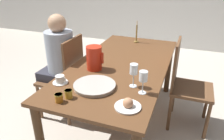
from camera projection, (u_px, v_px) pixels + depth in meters
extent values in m
plane|color=beige|center=(121.00, 121.00, 2.53)|extent=(20.00, 20.00, 0.00)
cube|color=brown|center=(122.00, 65.00, 2.23)|extent=(0.91, 1.89, 0.03)
cylinder|color=#472D19|center=(40.00, 140.00, 1.76)|extent=(0.07, 0.07, 0.70)
cylinder|color=#472D19|center=(115.00, 61.00, 3.26)|extent=(0.07, 0.07, 0.70)
cylinder|color=#472D19|center=(168.00, 69.00, 3.00)|extent=(0.07, 0.07, 0.70)
cylinder|color=brown|center=(40.00, 102.00, 2.50)|extent=(0.04, 0.04, 0.43)
cylinder|color=brown|center=(58.00, 87.00, 2.82)|extent=(0.04, 0.04, 0.43)
cylinder|color=brown|center=(68.00, 109.00, 2.38)|extent=(0.04, 0.04, 0.43)
cylinder|color=brown|center=(83.00, 92.00, 2.70)|extent=(0.04, 0.04, 0.43)
cube|color=brown|center=(60.00, 80.00, 2.50)|extent=(0.42, 0.42, 0.03)
cube|color=brown|center=(74.00, 61.00, 2.33)|extent=(0.03, 0.39, 0.50)
cylinder|color=brown|center=(207.00, 102.00, 2.50)|extent=(0.04, 0.04, 0.43)
cylinder|color=brown|center=(207.00, 121.00, 2.19)|extent=(0.04, 0.04, 0.43)
cylinder|color=brown|center=(173.00, 96.00, 2.62)|extent=(0.04, 0.04, 0.43)
cylinder|color=brown|center=(170.00, 113.00, 2.31)|extent=(0.04, 0.04, 0.43)
cube|color=brown|center=(192.00, 89.00, 2.31)|extent=(0.42, 0.42, 0.03)
cube|color=brown|center=(176.00, 64.00, 2.26)|extent=(0.03, 0.39, 0.50)
cylinder|color=#33333D|center=(49.00, 96.00, 2.59)|extent=(0.09, 0.09, 0.46)
cylinder|color=#33333D|center=(57.00, 90.00, 2.73)|extent=(0.09, 0.09, 0.46)
cube|color=#33333D|center=(56.00, 73.00, 2.52)|extent=(0.30, 0.34, 0.11)
cylinder|color=#9EA8B7|center=(60.00, 52.00, 2.38)|extent=(0.30, 0.30, 0.46)
sphere|color=tan|center=(57.00, 23.00, 2.24)|extent=(0.19, 0.19, 0.19)
cylinder|color=tan|center=(62.00, 36.00, 2.54)|extent=(0.25, 0.06, 0.20)
cylinder|color=red|center=(94.00, 58.00, 2.05)|extent=(0.15, 0.15, 0.23)
cube|color=red|center=(102.00, 58.00, 2.02)|extent=(0.02, 0.02, 0.10)
cone|color=red|center=(88.00, 48.00, 2.03)|extent=(0.04, 0.04, 0.04)
cylinder|color=white|center=(133.00, 86.00, 1.79)|extent=(0.06, 0.06, 0.00)
cylinder|color=white|center=(133.00, 80.00, 1.76)|extent=(0.01, 0.01, 0.11)
cylinder|color=white|center=(134.00, 69.00, 1.72)|extent=(0.07, 0.07, 0.08)
cylinder|color=white|center=(142.00, 93.00, 1.69)|extent=(0.06, 0.06, 0.00)
cylinder|color=white|center=(143.00, 87.00, 1.67)|extent=(0.01, 0.01, 0.10)
cylinder|color=white|center=(143.00, 76.00, 1.63)|extent=(0.07, 0.07, 0.08)
cylinder|color=gold|center=(143.00, 78.00, 1.64)|extent=(0.05, 0.05, 0.04)
cylinder|color=white|center=(60.00, 82.00, 1.84)|extent=(0.13, 0.13, 0.01)
cylinder|color=white|center=(60.00, 79.00, 1.83)|extent=(0.08, 0.08, 0.06)
cube|color=white|center=(65.00, 79.00, 1.81)|extent=(0.01, 0.01, 0.03)
cylinder|color=#B7B2A8|center=(95.00, 86.00, 1.77)|extent=(0.34, 0.34, 0.02)
cylinder|color=#B7B2A8|center=(95.00, 85.00, 1.76)|extent=(0.34, 0.34, 0.01)
cylinder|color=white|center=(128.00, 107.00, 1.52)|extent=(0.19, 0.19, 0.01)
sphere|color=tan|center=(128.00, 103.00, 1.50)|extent=(0.08, 0.08, 0.08)
cylinder|color=#C67A1E|center=(59.00, 98.00, 1.57)|extent=(0.06, 0.06, 0.06)
cylinder|color=gold|center=(59.00, 95.00, 1.56)|extent=(0.06, 0.06, 0.01)
cylinder|color=gold|center=(69.00, 94.00, 1.62)|extent=(0.06, 0.06, 0.06)
cylinder|color=gold|center=(68.00, 91.00, 1.61)|extent=(0.06, 0.06, 0.01)
cylinder|color=olive|center=(136.00, 42.00, 2.85)|extent=(0.06, 0.06, 0.01)
cylinder|color=olive|center=(137.00, 33.00, 2.81)|extent=(0.02, 0.02, 0.22)
cylinder|color=beige|center=(137.00, 23.00, 2.75)|extent=(0.02, 0.02, 0.05)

